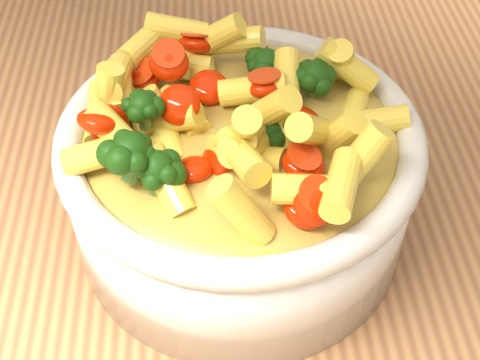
{
  "coord_description": "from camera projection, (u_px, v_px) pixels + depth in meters",
  "views": [
    {
      "loc": [
        -0.14,
        -0.38,
        1.34
      ],
      "look_at": [
        -0.12,
        -0.01,
        0.96
      ],
      "focal_mm": 50.0,
      "sensor_mm": 36.0,
      "label": 1
    }
  ],
  "objects": [
    {
      "name": "table",
      "position": [
        356.0,
        281.0,
        0.66
      ],
      "size": [
        1.2,
        0.8,
        0.9
      ],
      "color": "#B37E4D",
      "rests_on": "ground"
    },
    {
      "name": "serving_bowl",
      "position": [
        240.0,
        179.0,
        0.53
      ],
      "size": [
        0.28,
        0.28,
        0.12
      ],
      "color": "silver",
      "rests_on": "table"
    },
    {
      "name": "pasta_salad",
      "position": [
        240.0,
        107.0,
        0.48
      ],
      "size": [
        0.22,
        0.22,
        0.05
      ],
      "color": "#FFE150",
      "rests_on": "serving_bowl"
    }
  ]
}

